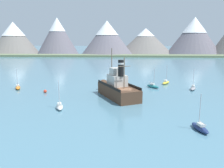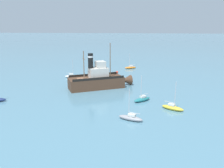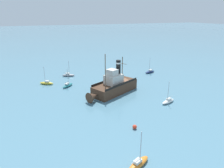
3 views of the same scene
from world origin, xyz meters
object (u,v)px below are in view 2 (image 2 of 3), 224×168
(sailboat_white, at_px, (72,76))
(mooring_buoy, at_px, (117,72))
(old_tugboat, at_px, (99,80))
(sailboat_teal, at_px, (142,99))
(sailboat_orange, at_px, (130,67))
(sailboat_yellow, at_px, (173,107))
(sailboat_grey, at_px, (131,118))

(sailboat_white, height_order, mooring_buoy, sailboat_white)
(old_tugboat, xyz_separation_m, sailboat_teal, (8.54, 9.41, -1.40))
(sailboat_orange, distance_m, mooring_buoy, 8.66)
(sailboat_orange, distance_m, sailboat_yellow, 37.22)
(sailboat_orange, xyz_separation_m, sailboat_teal, (32.35, 2.97, 0.00))
(sailboat_yellow, height_order, sailboat_teal, same)
(sailboat_orange, height_order, mooring_buoy, sailboat_orange)
(old_tugboat, xyz_separation_m, sailboat_yellow, (12.56, 14.37, -1.40))
(old_tugboat, height_order, mooring_buoy, old_tugboat)
(sailboat_white, height_order, sailboat_teal, same)
(old_tugboat, bearing_deg, sailboat_white, -137.81)
(sailboat_teal, xyz_separation_m, mooring_buoy, (-24.52, -6.65, -0.06))
(sailboat_yellow, bearing_deg, sailboat_white, -133.85)
(old_tugboat, bearing_deg, sailboat_orange, 164.87)
(sailboat_grey, height_order, sailboat_teal, same)
(old_tugboat, bearing_deg, mooring_buoy, 170.21)
(sailboat_teal, bearing_deg, sailboat_orange, -174.75)
(sailboat_orange, relative_size, sailboat_grey, 1.00)
(old_tugboat, xyz_separation_m, sailboat_orange, (-23.81, 6.44, -1.40))
(sailboat_teal, bearing_deg, sailboat_yellow, 50.98)
(sailboat_white, distance_m, sailboat_teal, 25.71)
(sailboat_grey, bearing_deg, sailboat_yellow, 126.75)
(old_tugboat, xyz_separation_m, sailboat_grey, (17.67, 7.52, -1.40))
(mooring_buoy, bearing_deg, sailboat_orange, 154.83)
(sailboat_orange, distance_m, sailboat_grey, 41.50)
(sailboat_white, xyz_separation_m, mooring_buoy, (-6.32, 11.51, -0.06))
(sailboat_grey, bearing_deg, sailboat_orange, -178.50)
(old_tugboat, relative_size, sailboat_grey, 2.94)
(sailboat_white, distance_m, sailboat_yellow, 32.07)
(sailboat_grey, distance_m, mooring_buoy, 33.98)
(old_tugboat, distance_m, sailboat_yellow, 19.13)
(sailboat_orange, bearing_deg, sailboat_teal, 5.25)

